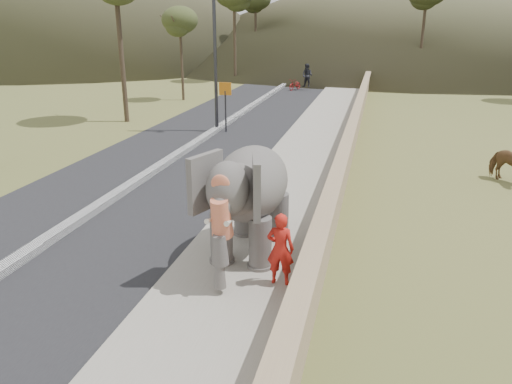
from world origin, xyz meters
TOP-DOWN VIEW (x-y plane):
  - ground at (0.00, 0.00)m, footprint 160.00×160.00m
  - road at (-5.00, 10.00)m, footprint 7.00×120.00m
  - median at (-5.00, 10.00)m, footprint 0.35×120.00m
  - walkway at (0.00, 10.00)m, footprint 3.00×120.00m
  - parapet at (1.65, 10.00)m, footprint 0.30×120.00m
  - lamppost at (-4.69, 14.22)m, footprint 1.76×0.36m
  - signboard at (-4.50, 14.09)m, footprint 0.60×0.08m
  - cow at (7.09, 8.81)m, footprint 1.70×1.51m
  - hill_far at (5.00, 70.00)m, footprint 80.00×80.00m
  - elephant_and_man at (0.02, 1.39)m, footprint 2.20×3.61m
  - motorcyclist at (-3.22, 29.92)m, footprint 1.98×1.70m
  - trees at (2.60, 29.41)m, footprint 47.87×43.15m

SIDE VIEW (x-z plane):
  - ground at x=0.00m, z-range 0.00..0.00m
  - road at x=-5.00m, z-range 0.00..0.03m
  - walkway at x=0.00m, z-range 0.00..0.15m
  - median at x=-5.00m, z-range 0.00..0.22m
  - parapet at x=1.65m, z-range 0.00..1.10m
  - cow at x=7.09m, z-range 0.00..1.34m
  - motorcyclist at x=-3.22m, z-range -0.18..1.85m
  - elephant_and_man at x=0.02m, z-range 0.14..2.69m
  - signboard at x=-4.50m, z-range 0.44..2.84m
  - trees at x=2.60m, z-range -0.38..8.57m
  - lamppost at x=-4.69m, z-range 0.87..8.87m
  - hill_far at x=5.00m, z-range 0.00..14.00m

